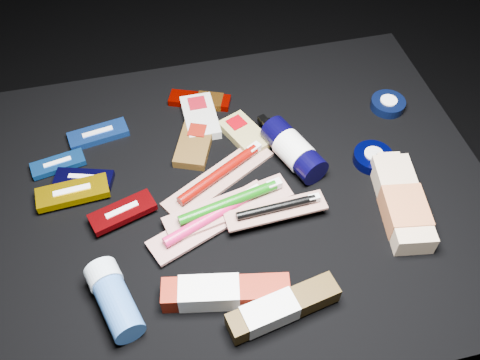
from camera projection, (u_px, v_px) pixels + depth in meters
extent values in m
plane|color=black|center=(235.00, 290.00, 1.32)|extent=(3.00, 3.00, 0.00)
cube|color=black|center=(234.00, 248.00, 1.17)|extent=(0.98, 0.78, 0.40)
cube|color=#17419C|center=(98.00, 134.00, 1.09)|extent=(0.13, 0.06, 0.01)
cube|color=silver|center=(98.00, 134.00, 1.09)|extent=(0.06, 0.02, 0.02)
cube|color=#134A9F|center=(58.00, 164.00, 1.04)|extent=(0.11, 0.06, 0.01)
cube|color=white|center=(58.00, 164.00, 1.04)|extent=(0.05, 0.02, 0.01)
cube|color=black|center=(84.00, 179.00, 1.01)|extent=(0.12, 0.07, 0.01)
cube|color=silver|center=(84.00, 179.00, 1.01)|extent=(0.06, 0.03, 0.01)
cube|color=#AE8700|center=(73.00, 193.00, 0.99)|extent=(0.13, 0.06, 0.02)
cube|color=white|center=(73.00, 192.00, 0.99)|extent=(0.07, 0.02, 0.02)
cube|color=#6A0508|center=(123.00, 212.00, 0.96)|extent=(0.13, 0.08, 0.01)
cube|color=silver|center=(122.00, 212.00, 0.96)|extent=(0.06, 0.03, 0.02)
cube|color=#4C3413|center=(194.00, 145.00, 1.07)|extent=(0.10, 0.13, 0.02)
cube|color=#6B1108|center=(197.00, 133.00, 1.09)|extent=(0.04, 0.04, 0.02)
cube|color=beige|center=(200.00, 117.00, 1.12)|extent=(0.07, 0.12, 0.02)
cube|color=maroon|center=(197.00, 106.00, 1.14)|extent=(0.04, 0.04, 0.02)
cube|color=#9F9152|center=(245.00, 134.00, 1.09)|extent=(0.10, 0.13, 0.02)
cube|color=#7F0008|center=(237.00, 125.00, 1.10)|extent=(0.04, 0.04, 0.02)
cube|color=#8A0500|center=(200.00, 100.00, 1.16)|extent=(0.14, 0.09, 0.01)
cube|color=#B66C1F|center=(210.00, 101.00, 1.15)|extent=(0.07, 0.06, 0.02)
cylinder|color=black|center=(294.00, 150.00, 1.04)|extent=(0.10, 0.16, 0.06)
cylinder|color=white|center=(294.00, 151.00, 1.03)|extent=(0.08, 0.08, 0.06)
cylinder|color=black|center=(269.00, 125.00, 1.08)|extent=(0.03, 0.02, 0.02)
cube|color=black|center=(264.00, 121.00, 1.09)|extent=(0.02, 0.03, 0.01)
cylinder|color=black|center=(388.00, 104.00, 1.14)|extent=(0.07, 0.07, 0.02)
cylinder|color=white|center=(388.00, 104.00, 1.14)|extent=(0.04, 0.04, 0.02)
cylinder|color=black|center=(373.00, 158.00, 1.05)|extent=(0.08, 0.08, 0.02)
cylinder|color=#BCBCB8|center=(373.00, 157.00, 1.05)|extent=(0.04, 0.04, 0.02)
cube|color=beige|center=(401.00, 202.00, 0.97)|extent=(0.10, 0.21, 0.04)
cube|color=#BF6B3E|center=(405.00, 211.00, 0.95)|extent=(0.09, 0.10, 0.04)
cube|color=beige|center=(388.00, 161.00, 1.03)|extent=(0.05, 0.03, 0.03)
cylinder|color=#3261AC|center=(119.00, 308.00, 0.83)|extent=(0.08, 0.11, 0.05)
cylinder|color=silver|center=(104.00, 276.00, 0.87)|extent=(0.06, 0.05, 0.06)
cube|color=beige|center=(219.00, 179.00, 1.02)|extent=(0.24, 0.17, 0.01)
cylinder|color=#660703|center=(219.00, 174.00, 1.01)|extent=(0.18, 0.11, 0.02)
cube|color=silver|center=(254.00, 149.00, 1.05)|extent=(0.03, 0.03, 0.01)
cube|color=silver|center=(212.00, 221.00, 0.96)|extent=(0.24, 0.14, 0.01)
cylinder|color=#C61353|center=(211.00, 217.00, 0.94)|extent=(0.18, 0.09, 0.02)
cube|color=white|center=(254.00, 192.00, 0.98)|extent=(0.03, 0.02, 0.01)
cube|color=beige|center=(229.00, 207.00, 0.97)|extent=(0.25, 0.10, 0.01)
cylinder|color=#095607|center=(228.00, 202.00, 0.95)|extent=(0.19, 0.06, 0.02)
cube|color=silver|center=(274.00, 185.00, 0.98)|extent=(0.03, 0.02, 0.01)
cube|color=beige|center=(276.00, 211.00, 0.95)|extent=(0.19, 0.05, 0.01)
cylinder|color=black|center=(276.00, 207.00, 0.94)|extent=(0.15, 0.02, 0.01)
cube|color=silver|center=(314.00, 198.00, 0.96)|extent=(0.02, 0.01, 0.01)
cube|color=maroon|center=(226.00, 293.00, 0.86)|extent=(0.21, 0.08, 0.04)
cube|color=white|center=(209.00, 293.00, 0.86)|extent=(0.10, 0.06, 0.04)
cube|color=#3C2A0C|center=(283.00, 307.00, 0.84)|extent=(0.19, 0.07, 0.03)
cube|color=silver|center=(270.00, 313.00, 0.83)|extent=(0.09, 0.06, 0.04)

